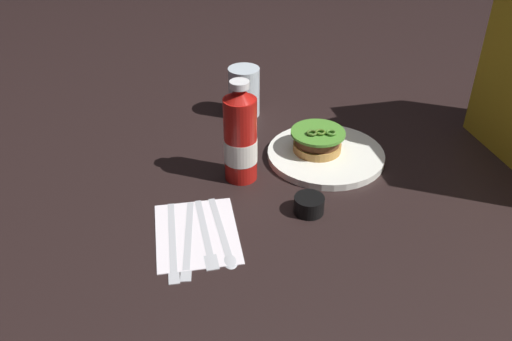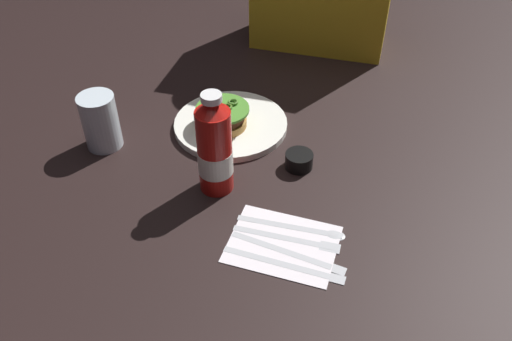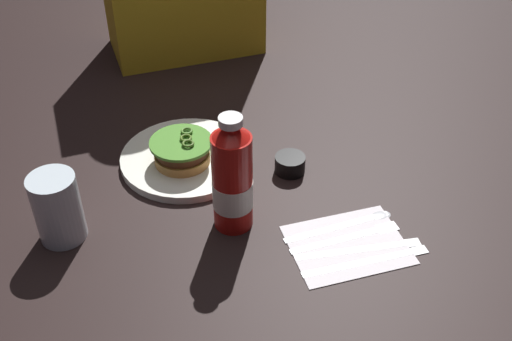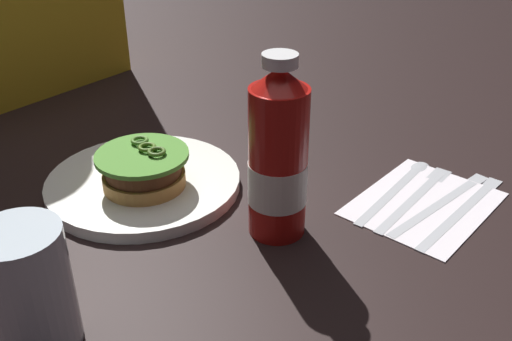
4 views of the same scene
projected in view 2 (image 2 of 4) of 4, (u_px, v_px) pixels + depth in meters
The scene contains 11 objects.
ground_plane at pixel (226, 150), 1.13m from camera, with size 3.00×3.00×0.00m, color black.
dinner_plate at pixel (231, 124), 1.19m from camera, with size 0.25×0.25×0.02m, color white.
burger_sandwich at pixel (223, 116), 1.16m from camera, with size 0.12×0.12×0.05m.
ketchup_bottle at pixel (215, 149), 0.98m from camera, with size 0.07×0.07×0.21m.
water_glass at pixel (100, 121), 1.10m from camera, with size 0.08×0.08×0.12m, color silver.
condiment_cup at pixel (299, 160), 1.08m from camera, with size 0.06×0.06×0.03m, color black.
napkin at pixel (283, 244), 0.93m from camera, with size 0.19×0.14×0.00m, color white.
steak_knife at pixel (291, 265), 0.89m from camera, with size 0.21×0.03×0.00m.
butter_knife at pixel (295, 254), 0.91m from camera, with size 0.21×0.05×0.00m.
fork_utensil at pixel (296, 239), 0.93m from camera, with size 0.19×0.02×0.00m.
spoon_utensil at pixel (306, 228), 0.95m from camera, with size 0.20×0.03×0.00m.
Camera 2 is at (0.30, -0.83, 0.71)m, focal length 37.23 mm.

